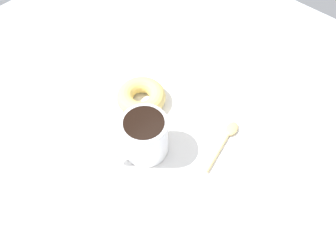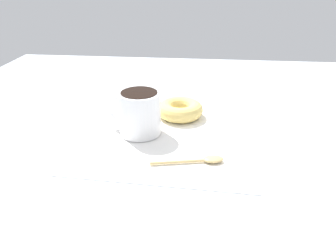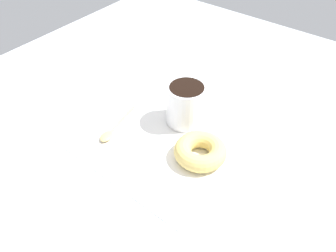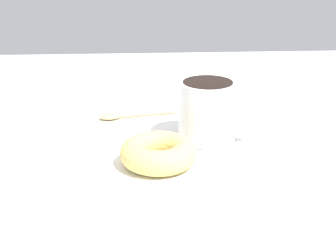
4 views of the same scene
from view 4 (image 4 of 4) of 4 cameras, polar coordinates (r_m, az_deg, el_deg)
The scene contains 5 objects.
ground_plane at distance 82.96cm, azimuth 2.10°, elevation -2.76°, with size 120.00×120.00×2.00cm, color #B2BCC6.
napkin at distance 84.81cm, azimuth 0.00°, elevation -1.36°, with size 34.35×34.35×0.30cm, color white.
coffee_cup at distance 83.22cm, azimuth 4.14°, elevation 1.64°, with size 11.71×8.54×8.93cm.
donut at distance 75.33cm, azimuth -0.98°, elevation -2.75°, with size 10.42×10.42×3.44cm, color #E5C66B.
spoon at distance 93.55cm, azimuth -4.80°, elevation 1.07°, with size 13.12×4.18×0.90cm.
Camera 4 is at (-7.43, -75.77, 31.96)cm, focal length 60.00 mm.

